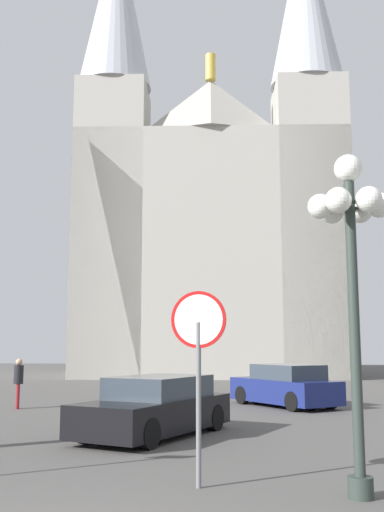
# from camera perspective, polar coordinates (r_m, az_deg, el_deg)

# --- Properties ---
(cathedral) EXTENTS (18.69, 12.30, 33.10)m
(cathedral) POSITION_cam_1_polar(r_m,az_deg,el_deg) (42.04, 1.83, 3.68)
(cathedral) COLOR #ADA89E
(cathedral) RESTS_ON ground
(stop_sign) EXTENTS (0.89, 0.21, 2.98)m
(stop_sign) POSITION_cam_1_polar(r_m,az_deg,el_deg) (9.44, 0.62, -8.51)
(stop_sign) COLOR slate
(stop_sign) RESTS_ON ground
(street_lamp) EXTENTS (1.25, 1.14, 5.02)m
(street_lamp) POSITION_cam_1_polar(r_m,az_deg,el_deg) (9.25, 14.92, 1.13)
(street_lamp) COLOR #2D3833
(street_lamp) RESTS_ON ground
(parked_car_near_black) EXTENTS (3.42, 4.90, 1.39)m
(parked_car_near_black) POSITION_cam_1_polar(r_m,az_deg,el_deg) (14.66, -3.49, -14.22)
(parked_car_near_black) COLOR black
(parked_car_near_black) RESTS_ON ground
(parked_car_far_navy) EXTENTS (3.89, 4.41, 1.45)m
(parked_car_far_navy) POSITION_cam_1_polar(r_m,az_deg,el_deg) (21.60, 8.87, -12.18)
(parked_car_far_navy) COLOR navy
(parked_car_far_navy) RESTS_ON ground
(pedestrian_walking) EXTENTS (0.32, 0.32, 1.66)m
(pedestrian_walking) POSITION_cam_1_polar(r_m,az_deg,el_deg) (21.44, -16.20, -11.13)
(pedestrian_walking) COLOR maroon
(pedestrian_walking) RESTS_ON ground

